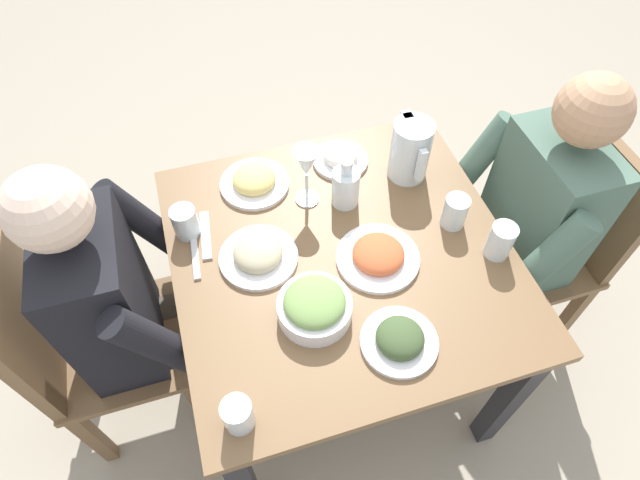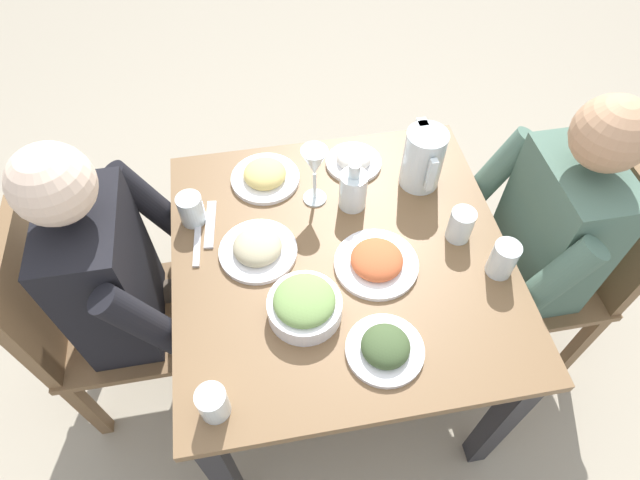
% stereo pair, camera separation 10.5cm
% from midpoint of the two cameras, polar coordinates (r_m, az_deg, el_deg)
% --- Properties ---
extents(ground_plane, '(8.00, 8.00, 0.00)m').
position_cam_midpoint_polar(ground_plane, '(2.08, 3.16, -13.18)').
color(ground_plane, '#9E937F').
extents(dining_table, '(0.92, 0.92, 0.72)m').
position_cam_midpoint_polar(dining_table, '(1.55, 4.16, -4.19)').
color(dining_table, brown).
rests_on(dining_table, ground_plane).
extents(chair_near, '(0.40, 0.40, 0.85)m').
position_cam_midpoint_polar(chair_near, '(1.74, -22.03, -7.91)').
color(chair_near, brown).
rests_on(chair_near, ground_plane).
extents(chair_far, '(0.40, 0.40, 0.85)m').
position_cam_midpoint_polar(chair_far, '(1.93, 26.49, -2.30)').
color(chair_far, brown).
rests_on(chair_far, ground_plane).
extents(diner_near, '(0.48, 0.53, 1.15)m').
position_cam_midpoint_polar(diner_near, '(1.58, -16.55, -4.55)').
color(diner_near, black).
rests_on(diner_near, ground_plane).
extents(diner_far, '(0.48, 0.53, 1.15)m').
position_cam_midpoint_polar(diner_far, '(1.72, 22.55, -0.63)').
color(diner_far, '#4C6B5B').
rests_on(diner_far, ground_plane).
extents(water_pitcher, '(0.16, 0.12, 0.19)m').
position_cam_midpoint_polar(water_pitcher, '(1.59, 12.99, 8.48)').
color(water_pitcher, silver).
rests_on(water_pitcher, dining_table).
extents(salad_bowl, '(0.19, 0.19, 0.09)m').
position_cam_midpoint_polar(salad_bowl, '(1.31, 0.62, -7.14)').
color(salad_bowl, white).
rests_on(salad_bowl, dining_table).
extents(plate_dolmas, '(0.19, 0.19, 0.06)m').
position_cam_midpoint_polar(plate_dolmas, '(1.30, 9.43, -11.56)').
color(plate_dolmas, white).
rests_on(plate_dolmas, dining_table).
extents(plate_fries, '(0.21, 0.21, 0.06)m').
position_cam_midpoint_polar(plate_fries, '(1.61, -4.11, 6.90)').
color(plate_fries, white).
rests_on(plate_fries, dining_table).
extents(plate_beans, '(0.22, 0.22, 0.06)m').
position_cam_midpoint_polar(plate_beans, '(1.44, -4.69, -1.00)').
color(plate_beans, white).
rests_on(plate_beans, dining_table).
extents(plate_rice_curry, '(0.23, 0.23, 0.06)m').
position_cam_midpoint_polar(plate_rice_curry, '(1.43, 8.25, -2.41)').
color(plate_rice_curry, white).
rests_on(plate_rice_curry, dining_table).
extents(plate_yoghurt, '(0.17, 0.17, 0.06)m').
position_cam_midpoint_polar(plate_yoghurt, '(1.67, 5.51, 8.57)').
color(plate_yoghurt, white).
rests_on(plate_yoghurt, dining_table).
extents(water_glass_far_right, '(0.07, 0.07, 0.09)m').
position_cam_midpoint_polar(water_glass_far_right, '(1.22, -9.00, -17.18)').
color(water_glass_far_right, silver).
rests_on(water_glass_far_right, dining_table).
extents(water_glass_far_left, '(0.07, 0.07, 0.11)m').
position_cam_midpoint_polar(water_glass_far_left, '(1.47, 21.17, -2.04)').
color(water_glass_far_left, silver).
rests_on(water_glass_far_left, dining_table).
extents(water_glass_by_pitcher, '(0.07, 0.07, 0.10)m').
position_cam_midpoint_polar(water_glass_by_pitcher, '(1.51, 16.93, 1.48)').
color(water_glass_by_pitcher, silver).
rests_on(water_glass_by_pitcher, dining_table).
extents(water_glass_near_left, '(0.07, 0.07, 0.09)m').
position_cam_midpoint_polar(water_glass_near_left, '(1.52, -11.86, 3.18)').
color(water_glass_near_left, silver).
rests_on(water_glass_near_left, dining_table).
extents(wine_glass, '(0.08, 0.08, 0.20)m').
position_cam_midpoint_polar(wine_glass, '(1.47, 1.46, 8.05)').
color(wine_glass, silver).
rests_on(wine_glass, dining_table).
extents(oil_carafe, '(0.08, 0.08, 0.16)m').
position_cam_midpoint_polar(oil_carafe, '(1.52, 5.57, 5.20)').
color(oil_carafe, silver).
rests_on(oil_carafe, dining_table).
extents(fork_near, '(0.17, 0.04, 0.01)m').
position_cam_midpoint_polar(fork_near, '(1.53, -9.87, 1.60)').
color(fork_near, silver).
rests_on(fork_near, dining_table).
extents(knife_near, '(0.19, 0.03, 0.01)m').
position_cam_midpoint_polar(knife_near, '(1.50, -11.18, -0.03)').
color(knife_near, silver).
rests_on(knife_near, dining_table).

